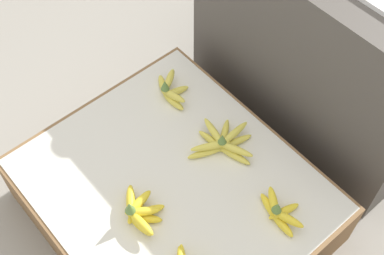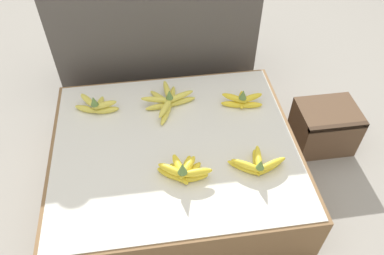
% 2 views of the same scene
% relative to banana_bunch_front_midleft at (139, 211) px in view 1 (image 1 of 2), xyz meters
% --- Properties ---
extents(ground_plane, '(10.00, 10.00, 0.00)m').
position_rel_banana_bunch_front_midleft_xyz_m(ground_plane, '(-0.02, 0.17, -0.30)').
color(ground_plane, gray).
extents(display_platform, '(1.06, 0.92, 0.27)m').
position_rel_banana_bunch_front_midleft_xyz_m(display_platform, '(-0.02, 0.17, -0.17)').
color(display_platform, olive).
rests_on(display_platform, ground_plane).
extents(back_vendor_table, '(1.06, 0.42, 0.83)m').
position_rel_banana_bunch_front_midleft_xyz_m(back_vendor_table, '(-0.04, 0.96, 0.12)').
color(back_vendor_table, '#4C4742').
rests_on(back_vendor_table, ground_plane).
extents(banana_bunch_front_midleft, '(0.22, 0.15, 0.11)m').
position_rel_banana_bunch_front_midleft_xyz_m(banana_bunch_front_midleft, '(0.00, 0.00, 0.00)').
color(banana_bunch_front_midleft, yellow).
rests_on(banana_bunch_front_midleft, display_platform).
extents(banana_bunch_middle_left, '(0.21, 0.13, 0.11)m').
position_rel_banana_bunch_front_midleft_xyz_m(banana_bunch_middle_left, '(-0.35, 0.44, -0.00)').
color(banana_bunch_middle_left, '#DBCC4C').
rests_on(banana_bunch_middle_left, display_platform).
extents(banana_bunch_middle_midleft, '(0.27, 0.28, 0.10)m').
position_rel_banana_bunch_front_midleft_xyz_m(banana_bunch_middle_midleft, '(-0.02, 0.42, -0.00)').
color(banana_bunch_middle_midleft, '#DBCC4C').
rests_on(banana_bunch_middle_midleft, display_platform).
extents(banana_bunch_middle_midright, '(0.21, 0.13, 0.11)m').
position_rel_banana_bunch_front_midleft_xyz_m(banana_bunch_middle_midright, '(0.32, 0.37, -0.00)').
color(banana_bunch_middle_midright, yellow).
rests_on(banana_bunch_middle_midright, display_platform).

